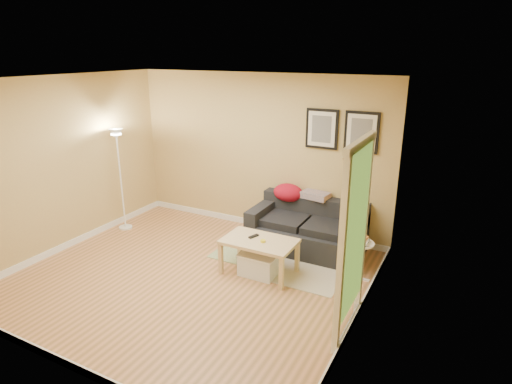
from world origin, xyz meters
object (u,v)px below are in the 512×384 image
(sofa, at_px, (307,227))
(coffee_table, at_px, (259,256))
(side_table, at_px, (359,261))
(storage_bin, at_px, (259,264))
(book_stack, at_px, (361,240))
(floor_lamp, at_px, (121,183))

(sofa, height_order, coffee_table, sofa)
(coffee_table, bearing_deg, side_table, 11.14)
(storage_bin, bearing_deg, side_table, 22.19)
(sofa, height_order, side_table, sofa)
(storage_bin, height_order, side_table, side_table)
(sofa, bearing_deg, coffee_table, -106.88)
(side_table, height_order, book_stack, book_stack)
(storage_bin, distance_m, floor_lamp, 2.88)
(floor_lamp, bearing_deg, sofa, 12.38)
(storage_bin, bearing_deg, floor_lamp, 172.54)
(floor_lamp, bearing_deg, storage_bin, -7.46)
(sofa, height_order, book_stack, sofa)
(sofa, bearing_deg, side_table, -29.12)
(book_stack, bearing_deg, storage_bin, -179.92)
(sofa, xyz_separation_m, storage_bin, (-0.28, -1.04, -0.22))
(sofa, relative_size, book_stack, 7.28)
(sofa, relative_size, side_table, 3.16)
(coffee_table, bearing_deg, book_stack, 10.65)
(side_table, bearing_deg, book_stack, -79.31)
(book_stack, bearing_deg, floor_lamp, 160.20)
(floor_lamp, bearing_deg, book_stack, 1.83)
(storage_bin, height_order, book_stack, book_stack)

